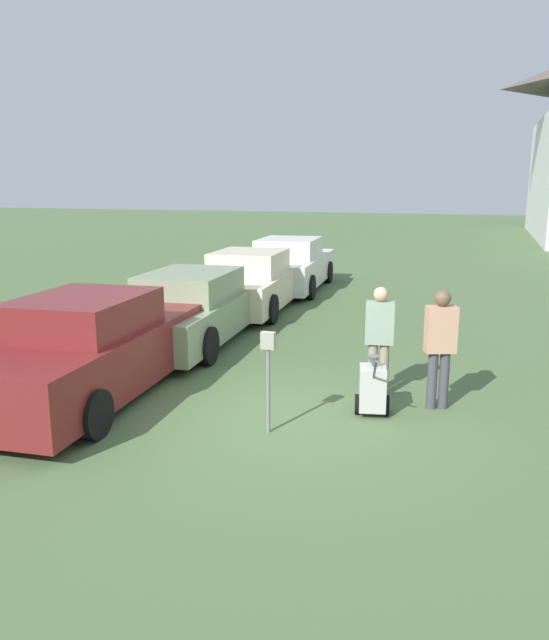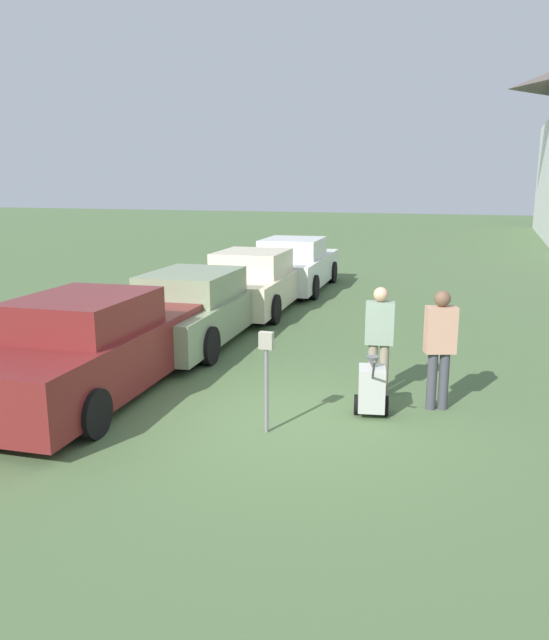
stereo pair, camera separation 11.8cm
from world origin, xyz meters
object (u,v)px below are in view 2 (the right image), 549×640
at_px(parked_car_cream, 254,283).
at_px(person_worker, 379,335).
at_px(parked_car_sage, 196,308).
at_px(parked_car_maroon, 92,348).
at_px(parked_car_white, 294,266).
at_px(person_supervisor, 440,343).
at_px(parking_meter, 266,363).
at_px(equipment_cart, 372,388).

height_order(parked_car_cream, person_worker, person_worker).
height_order(parked_car_sage, person_worker, person_worker).
xyz_separation_m(parked_car_maroon, person_worker, (4.10, 1.34, 0.23)).
distance_m(parked_car_white, person_supervisor, 10.41).
xyz_separation_m(parked_car_cream, parking_meter, (3.00, -7.38, 0.24)).
bearing_deg(parked_car_white, parked_car_maroon, -94.33).
xyz_separation_m(parked_car_white, equipment_cart, (4.16, -9.67, -0.33)).
bearing_deg(parked_car_white, parked_car_sage, -94.33).
height_order(parked_car_sage, parked_car_white, parked_car_white).
height_order(parked_car_maroon, parking_meter, parked_car_maroon).
relative_size(parked_car_maroon, person_worker, 3.07).
distance_m(person_supervisor, equipment_cart, 1.16).
relative_size(parked_car_sage, parked_car_white, 1.05).
bearing_deg(parked_car_maroon, person_supervisor, 7.45).
bearing_deg(equipment_cart, person_worker, 82.23).
bearing_deg(person_worker, parked_car_sage, -36.12).
bearing_deg(parked_car_white, parking_meter, -78.71).
bearing_deg(parked_car_sage, parked_car_maroon, -94.34).
xyz_separation_m(parked_car_sage, parked_car_cream, (-0.00, 3.30, 0.02)).
bearing_deg(equipment_cart, parking_meter, -149.33).
bearing_deg(equipment_cart, parked_car_white, 101.52).
relative_size(person_supervisor, equipment_cart, 1.71).
xyz_separation_m(parked_car_white, person_supervisor, (5.00, -9.13, 0.26)).
height_order(parking_meter, equipment_cart, parking_meter).
bearing_deg(parked_car_cream, parking_meter, -72.21).
bearing_deg(parked_car_cream, parked_car_white, 85.67).
bearing_deg(parked_car_sage, parked_car_white, 85.67).
distance_m(parked_car_sage, equipment_cart, 5.15).
relative_size(person_worker, person_supervisor, 0.97).
bearing_deg(parked_car_maroon, parked_car_sage, 85.66).
distance_m(parking_meter, person_supervisor, 2.57).
distance_m(parked_car_sage, person_worker, 4.65).
bearing_deg(equipment_cart, parked_car_cream, 111.61).
distance_m(parked_car_cream, equipment_cart, 7.57).
bearing_deg(parked_car_maroon, parked_car_cream, 85.67).
relative_size(parked_car_maroon, parked_car_cream, 1.06).
xyz_separation_m(parked_car_sage, parking_meter, (3.00, -4.08, 0.26)).
xyz_separation_m(person_worker, person_supervisor, (0.90, -0.30, 0.03)).
relative_size(parked_car_cream, parking_meter, 3.61).
distance_m(parked_car_sage, person_supervisor, 5.59).
relative_size(parked_car_cream, person_supervisor, 2.81).
bearing_deg(parked_car_maroon, parked_car_white, 85.67).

